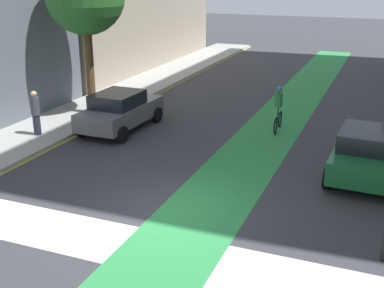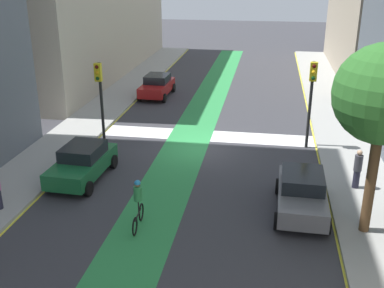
{
  "view_description": "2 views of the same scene",
  "coord_description": "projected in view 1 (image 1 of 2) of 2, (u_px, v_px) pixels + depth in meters",
  "views": [
    {
      "loc": [
        5.2,
        -11.13,
        6.23
      ],
      "look_at": [
        0.14,
        1.5,
        1.46
      ],
      "focal_mm": 46.93,
      "sensor_mm": 36.0,
      "label": 1
    },
    {
      "loc": [
        -3.23,
        22.76,
        9.14
      ],
      "look_at": [
        0.01,
        3.27,
        1.5
      ],
      "focal_mm": 43.72,
      "sensor_mm": 36.0,
      "label": 2
    }
  ],
  "objects": [
    {
      "name": "cyclist_in_lane",
      "position": [
        278.0,
        108.0,
        20.01
      ],
      "size": [
        0.32,
        1.73,
        1.86
      ],
      "color": "black",
      "rests_on": "ground_plane"
    },
    {
      "name": "bike_lane_paint",
      "position": [
        199.0,
        217.0,
        13.3
      ],
      "size": [
        2.4,
        60.0,
        0.01
      ],
      "primitive_type": "cube",
      "color": "#2D8C47",
      "rests_on": "ground_plane"
    },
    {
      "name": "crosswalk_band",
      "position": [
        132.0,
        246.0,
        11.88
      ],
      "size": [
        12.0,
        1.8,
        0.01
      ],
      "primitive_type": "cube",
      "color": "silver",
      "rests_on": "ground_plane"
    },
    {
      "name": "pedestrian_sidewalk_left_a",
      "position": [
        36.0,
        113.0,
        19.12
      ],
      "size": [
        0.34,
        0.34,
        1.72
      ],
      "color": "#262638",
      "rests_on": "sidewalk_left"
    },
    {
      "name": "car_grey_left_far",
      "position": [
        120.0,
        110.0,
        20.29
      ],
      "size": [
        2.1,
        4.24,
        1.57
      ],
      "color": "slate",
      "rests_on": "ground_plane"
    },
    {
      "name": "car_green_right_far",
      "position": [
        366.0,
        152.0,
        15.67
      ],
      "size": [
        2.17,
        4.27,
        1.57
      ],
      "color": "#196033",
      "rests_on": "ground_plane"
    },
    {
      "name": "ground_plane",
      "position": [
        167.0,
        211.0,
        13.63
      ],
      "size": [
        120.0,
        120.0,
        0.0
      ],
      "primitive_type": "plane",
      "color": "#38383D"
    }
  ]
}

